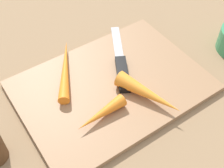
{
  "coord_description": "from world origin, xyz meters",
  "views": [
    {
      "loc": [
        0.22,
        0.32,
        0.45
      ],
      "look_at": [
        0.0,
        0.0,
        0.01
      ],
      "focal_mm": 47.78,
      "sensor_mm": 36.0,
      "label": 1
    }
  ],
  "objects_px": {
    "carrot_medium": "(148,94)",
    "carrot_longest": "(65,69)",
    "knife": "(122,69)",
    "cutting_board": "(112,86)",
    "carrot_shortest": "(101,114)"
  },
  "relations": [
    {
      "from": "knife",
      "to": "carrot_medium",
      "type": "height_order",
      "value": "carrot_medium"
    },
    {
      "from": "knife",
      "to": "carrot_medium",
      "type": "distance_m",
      "value": 0.09
    },
    {
      "from": "knife",
      "to": "carrot_longest",
      "type": "relative_size",
      "value": 1.13
    },
    {
      "from": "carrot_longest",
      "to": "carrot_shortest",
      "type": "distance_m",
      "value": 0.13
    },
    {
      "from": "knife",
      "to": "carrot_shortest",
      "type": "distance_m",
      "value": 0.12
    },
    {
      "from": "cutting_board",
      "to": "carrot_shortest",
      "type": "relative_size",
      "value": 3.63
    },
    {
      "from": "cutting_board",
      "to": "carrot_medium",
      "type": "relative_size",
      "value": 2.71
    },
    {
      "from": "cutting_board",
      "to": "carrot_shortest",
      "type": "xyz_separation_m",
      "value": [
        0.06,
        0.06,
        0.02
      ]
    },
    {
      "from": "carrot_longest",
      "to": "knife",
      "type": "bearing_deg",
      "value": -92.21
    },
    {
      "from": "cutting_board",
      "to": "carrot_longest",
      "type": "xyz_separation_m",
      "value": [
        0.06,
        -0.08,
        0.02
      ]
    },
    {
      "from": "knife",
      "to": "carrot_shortest",
      "type": "height_order",
      "value": "carrot_shortest"
    },
    {
      "from": "cutting_board",
      "to": "carrot_shortest",
      "type": "bearing_deg",
      "value": 42.38
    },
    {
      "from": "knife",
      "to": "cutting_board",
      "type": "bearing_deg",
      "value": 144.74
    },
    {
      "from": "carrot_shortest",
      "to": "carrot_medium",
      "type": "bearing_deg",
      "value": 166.31
    },
    {
      "from": "carrot_medium",
      "to": "carrot_longest",
      "type": "height_order",
      "value": "carrot_medium"
    }
  ]
}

